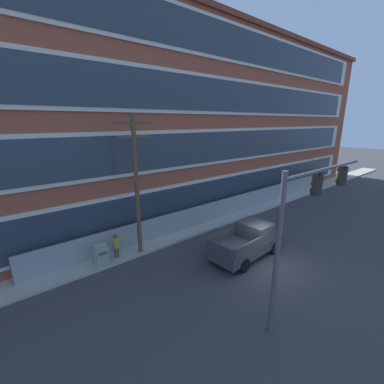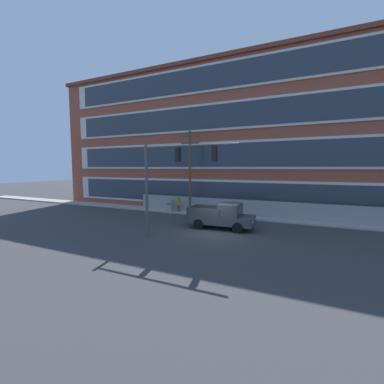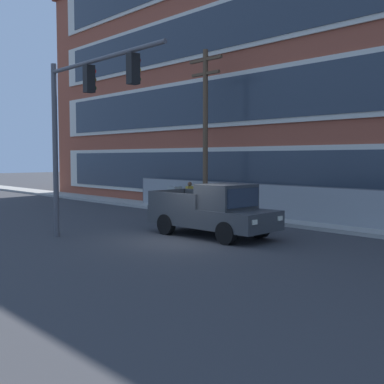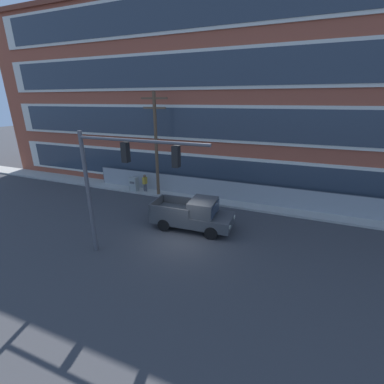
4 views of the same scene
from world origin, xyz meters
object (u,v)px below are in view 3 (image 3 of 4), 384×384
object	(u,v)px
traffic_signal_mast	(80,110)
pickup_truck_dark_grey	(214,212)
utility_pole_near_corner	(205,125)
electrical_cabinet	(174,199)

from	to	relation	value
traffic_signal_mast	pickup_truck_dark_grey	xyz separation A→B (m)	(2.22, 4.36, -3.68)
utility_pole_near_corner	traffic_signal_mast	bearing A→B (deg)	-72.33
traffic_signal_mast	electrical_cabinet	bearing A→B (deg)	120.84
utility_pole_near_corner	electrical_cabinet	world-z (taller)	utility_pole_near_corner
traffic_signal_mast	pickup_truck_dark_grey	bearing A→B (deg)	63.06
electrical_cabinet	pickup_truck_dark_grey	bearing A→B (deg)	-30.62
traffic_signal_mast	utility_pole_near_corner	bearing A→B (deg)	107.67
traffic_signal_mast	electrical_cabinet	world-z (taller)	traffic_signal_mast
pickup_truck_dark_grey	utility_pole_near_corner	bearing A→B (deg)	138.58
pickup_truck_dark_grey	traffic_signal_mast	bearing A→B (deg)	-116.94
pickup_truck_dark_grey	utility_pole_near_corner	size ratio (longest dim) A/B	0.62
pickup_truck_dark_grey	utility_pole_near_corner	distance (m)	7.64
pickup_truck_dark_grey	electrical_cabinet	bearing A→B (deg)	149.38
traffic_signal_mast	pickup_truck_dark_grey	distance (m)	6.12
traffic_signal_mast	electrical_cabinet	size ratio (longest dim) A/B	4.69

